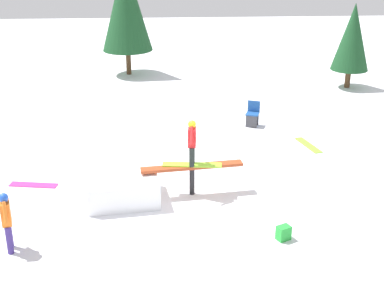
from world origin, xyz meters
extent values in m
plane|color=white|center=(0.00, 0.00, 0.00)|extent=(60.00, 60.00, 0.00)
cylinder|color=black|center=(0.00, 0.00, 0.38)|extent=(0.14, 0.14, 0.76)
cube|color=#A53F1E|center=(0.00, 0.00, 0.80)|extent=(2.71, 0.63, 0.08)
cube|color=white|center=(-1.82, -0.24, 0.35)|extent=(1.98, 1.72, 0.70)
cube|color=#8DD02D|center=(0.00, 0.00, 0.85)|extent=(1.57, 0.44, 0.03)
cylinder|color=#212926|center=(-0.01, -0.13, 1.13)|extent=(0.14, 0.14, 0.52)
cylinder|color=#212926|center=(0.01, 0.13, 1.13)|extent=(0.14, 0.14, 0.52)
cube|color=red|center=(0.00, 0.00, 1.63)|extent=(0.23, 0.34, 0.49)
cylinder|color=red|center=(-0.02, -0.20, 1.74)|extent=(0.11, 0.31, 0.45)
cylinder|color=red|center=(0.02, 0.20, 1.74)|extent=(0.11, 0.31, 0.45)
sphere|color=yellow|center=(0.00, 0.00, 1.98)|extent=(0.21, 0.21, 0.21)
cylinder|color=#3E2E7C|center=(-4.18, -2.32, 0.33)|extent=(0.13, 0.13, 0.66)
cylinder|color=#3E2E7C|center=(-4.11, -2.57, 0.33)|extent=(0.13, 0.13, 0.66)
cube|color=orange|center=(-4.15, -2.44, 0.93)|extent=(0.27, 0.36, 0.53)
cylinder|color=orange|center=(-4.20, -2.25, 1.05)|extent=(0.13, 0.22, 0.47)
cylinder|color=orange|center=(-4.10, -2.64, 1.05)|extent=(0.13, 0.22, 0.47)
sphere|color=blue|center=(-4.15, -2.44, 1.30)|extent=(0.21, 0.21, 0.21)
cube|color=#90DC36|center=(3.99, 3.18, 0.01)|extent=(0.62, 1.40, 0.02)
cube|color=#C5328E|center=(-4.34, 0.76, 0.01)|extent=(1.35, 0.49, 0.02)
cube|color=#3F3F44|center=(2.39, 4.96, 0.22)|extent=(0.38, 0.16, 0.44)
cube|color=#3F3F44|center=(2.52, 5.30, 0.22)|extent=(0.38, 0.16, 0.44)
cube|color=#20519C|center=(2.46, 5.13, 0.46)|extent=(0.56, 0.56, 0.04)
cube|color=#20519C|center=(2.52, 5.32, 0.68)|extent=(0.43, 0.19, 0.40)
cube|color=green|center=(1.95, -2.37, 0.17)|extent=(0.37, 0.33, 0.34)
cylinder|color=#4C331E|center=(7.48, 9.83, 0.40)|extent=(0.24, 0.24, 0.81)
cone|color=#194723|center=(7.48, 9.83, 2.24)|extent=(1.62, 1.62, 2.87)
cylinder|color=#4C331E|center=(-2.32, 12.70, 0.59)|extent=(0.24, 0.24, 1.18)
cone|color=#194723|center=(-2.32, 12.70, 3.27)|extent=(2.36, 2.36, 4.19)
camera|label=1|loc=(-0.74, -12.70, 6.61)|focal=50.00mm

